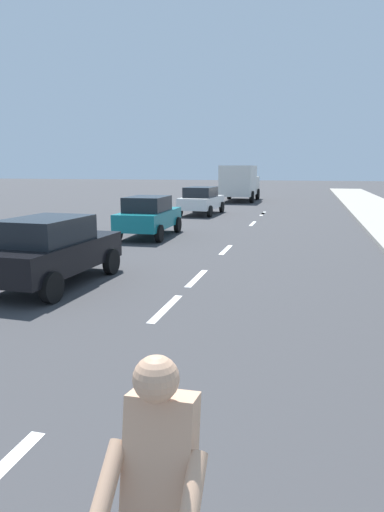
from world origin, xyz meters
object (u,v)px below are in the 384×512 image
(parked_car_black, at_px, (51,249))
(parked_car_teal, at_px, (149,215))
(parked_car_white, at_px, (201,200))
(delivery_truck, at_px, (240,182))

(parked_car_black, xyz_separation_m, parked_car_teal, (-0.37, 7.58, -0.00))
(parked_car_black, bearing_deg, parked_car_white, 93.36)
(parked_car_teal, bearing_deg, parked_car_white, 88.29)
(parked_car_black, relative_size, parked_car_teal, 1.02)
(parked_car_black, height_order, parked_car_white, same)
(parked_car_black, xyz_separation_m, parked_car_white, (-0.33, 16.36, 0.00))
(parked_car_black, bearing_deg, delivery_truck, 91.70)
(parked_car_black, xyz_separation_m, delivery_truck, (0.24, 27.33, 0.67))
(parked_car_teal, distance_m, delivery_truck, 19.77)
(parked_car_white, bearing_deg, parked_car_teal, -87.52)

